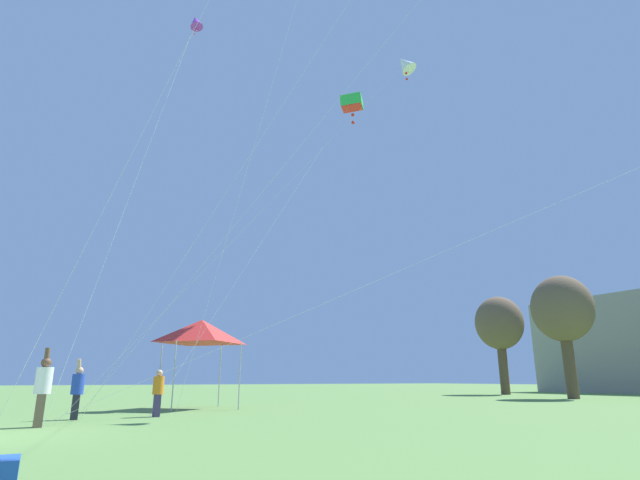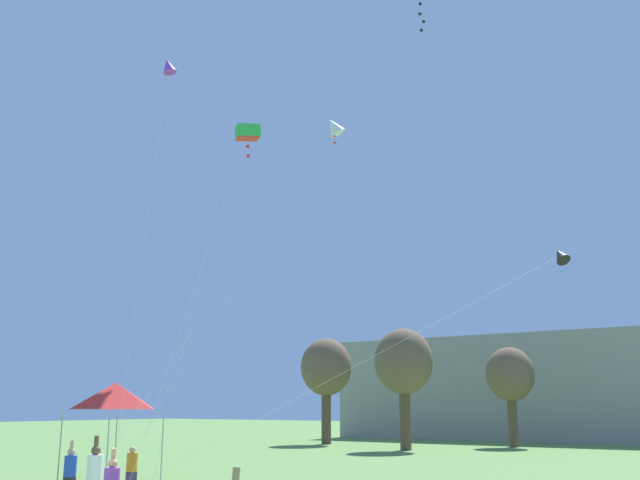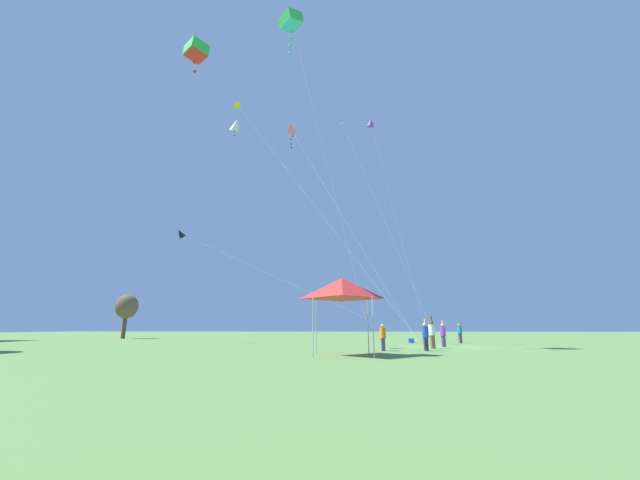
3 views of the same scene
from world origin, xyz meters
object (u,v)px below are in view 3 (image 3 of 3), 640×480
kite_white_diamond_0 (236,126)px  kite_orange_delta_3 (346,131)px  kite_yellow_delta_2 (239,108)px  kite_green_box_5 (196,51)px  kite_black_diamond_7 (181,234)px  kite_purple_diamond_4 (371,123)px  festival_tent (342,288)px  person_purple_shirt (443,334)px  person_orange_shirt (383,336)px  kite_pink_delta_1 (292,133)px  person_white_shirt (432,333)px  cooler_box (411,341)px  person_blue_shirt (425,335)px  person_teal_shirt (460,332)px  kite_green_box_6 (291,22)px

kite_white_diamond_0 → kite_orange_delta_3: 11.36m
kite_yellow_delta_2 → kite_green_box_5: size_ratio=1.36×
kite_black_diamond_7 → kite_white_diamond_0: bearing=-139.1°
kite_purple_diamond_4 → kite_black_diamond_7: 20.77m
festival_tent → person_purple_shirt: bearing=-40.4°
person_orange_shirt → kite_orange_delta_3: size_ratio=0.08×
person_purple_shirt → kite_black_diamond_7: 25.09m
kite_pink_delta_1 → kite_purple_diamond_4: bearing=-138.5°
person_white_shirt → kite_purple_diamond_4: (-1.87, 3.73, 14.62)m
kite_green_box_5 → cooler_box: bearing=-43.0°
festival_tent → person_blue_shirt: festival_tent is taller
kite_white_diamond_0 → kite_black_diamond_7: 12.90m
kite_orange_delta_3 → kite_green_box_5: 16.02m
kite_white_diamond_0 → person_teal_shirt: bearing=-61.8°
kite_white_diamond_0 → kite_green_box_6: 10.09m
person_white_shirt → kite_pink_delta_1: (5.68, 10.40, 18.53)m
kite_pink_delta_1 → kite_purple_diamond_4: 10.80m
person_teal_shirt → person_orange_shirt: person_teal_shirt is taller
person_blue_shirt → kite_black_diamond_7: bearing=108.0°
cooler_box → kite_orange_delta_3: kite_orange_delta_3 is taller
festival_tent → kite_yellow_delta_2: size_ratio=0.15×
person_white_shirt → kite_purple_diamond_4: kite_purple_diamond_4 is taller
person_blue_shirt → kite_orange_delta_3: (8.22, 4.27, 18.71)m
cooler_box → kite_orange_delta_3: (-3.40, 5.71, 19.42)m
kite_pink_delta_1 → kite_purple_diamond_4: kite_pink_delta_1 is taller
person_purple_shirt → person_white_shirt: size_ratio=0.90×
kite_green_box_6 → kite_black_diamond_7: kite_green_box_6 is taller
person_teal_shirt → person_purple_shirt: (-6.91, 3.48, -0.04)m
person_teal_shirt → person_blue_shirt: 13.04m
kite_pink_delta_1 → cooler_box: bearing=-71.8°
festival_tent → kite_green_box_6: (5.34, 3.77, 22.30)m
kite_black_diamond_7 → person_orange_shirt: bearing=-119.8°
kite_yellow_delta_2 → person_white_shirt: bearing=-115.9°
person_purple_shirt → person_blue_shirt: bearing=152.7°
person_white_shirt → kite_orange_delta_3: kite_orange_delta_3 is taller
kite_pink_delta_1 → kite_green_box_6: (-6.75, -0.57, 6.07)m
festival_tent → kite_yellow_delta_2: bearing=35.8°
person_teal_shirt → person_purple_shirt: size_ratio=1.04×
kite_white_diamond_0 → kite_green_box_6: kite_green_box_6 is taller
kite_white_diamond_0 → kite_orange_delta_3: kite_orange_delta_3 is taller
festival_tent → kite_purple_diamond_4: (4.55, -2.33, 12.33)m
person_teal_shirt → person_blue_shirt: size_ratio=1.04×
person_white_shirt → kite_purple_diamond_4: size_ratio=0.13×
kite_pink_delta_1 → kite_orange_delta_3: kite_orange_delta_3 is taller
cooler_box → kite_black_diamond_7: (-1.50, 21.73, 9.96)m
cooler_box → kite_green_box_5: bearing=137.0°
kite_purple_diamond_4 → person_purple_shirt: bearing=-50.6°
kite_orange_delta_3 → kite_black_diamond_7: kite_orange_delta_3 is taller
person_white_shirt → festival_tent: bearing=-7.5°
person_blue_shirt → kite_orange_delta_3: kite_orange_delta_3 is taller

